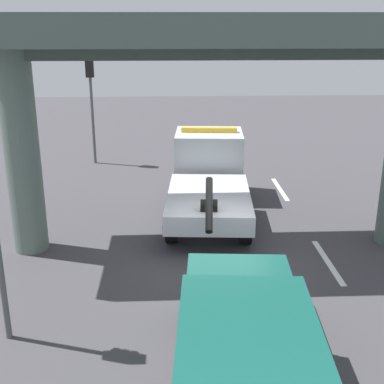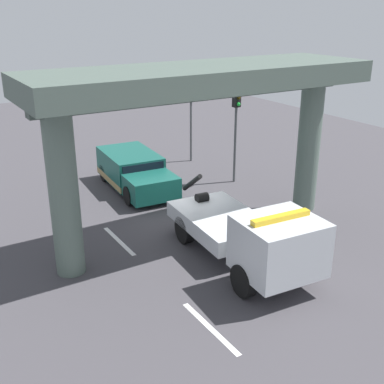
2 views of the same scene
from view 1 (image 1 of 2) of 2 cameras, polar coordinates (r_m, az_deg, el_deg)
The scene contains 7 objects.
ground_plane at distance 13.44m, azimuth 2.93°, elevation -8.20°, with size 60.00×40.00×0.10m, color #423F44.
lane_stripe_mid at distance 13.97m, azimuth 14.88°, elevation -7.50°, with size 2.60×0.16×0.01m, color silver.
lane_stripe_east at distance 19.34m, azimuth 9.76°, elevation 0.32°, with size 2.60×0.16×0.01m, color silver.
tow_truck_white at distance 16.76m, azimuth 1.88°, elevation 2.00°, with size 7.32×2.83×2.46m.
towed_van_green at distance 8.99m, azimuth 5.97°, elevation -17.20°, with size 5.34×2.55×1.58m.
overpass_structure at distance 13.18m, azimuth 2.81°, elevation 14.79°, with size 3.60×12.10×6.16m.
traffic_light_mid at distance 22.33m, azimuth -11.21°, elevation 11.50°, with size 0.39×0.32×4.60m.
Camera 1 is at (-11.91, 1.23, 6.05)m, focal length 47.92 mm.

